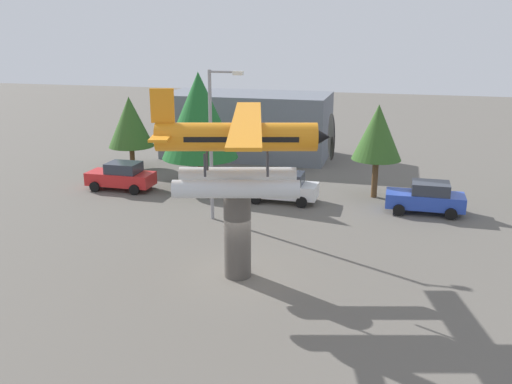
{
  "coord_description": "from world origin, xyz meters",
  "views": [
    {
      "loc": [
        6.0,
        -20.2,
        9.82
      ],
      "look_at": [
        0.0,
        3.0,
        2.75
      ],
      "focal_mm": 38.96,
      "sensor_mm": 36.0,
      "label": 1
    }
  ],
  "objects_px": {
    "tree_center_back": "(378,133)",
    "display_pedestal": "(237,234)",
    "streetlight_primary": "(214,135)",
    "floatplane_monument": "(240,149)",
    "car_far_blue": "(426,198)",
    "tree_west": "(130,122)",
    "car_mid_white": "(283,187)",
    "storefront_building": "(247,125)",
    "tree_east": "(199,115)",
    "car_near_red": "(122,176)"
  },
  "relations": [
    {
      "from": "car_far_blue",
      "to": "tree_east",
      "type": "xyz_separation_m",
      "value": [
        -13.85,
        1.89,
        3.74
      ]
    },
    {
      "from": "car_mid_white",
      "to": "car_far_blue",
      "type": "distance_m",
      "value": 8.09
    },
    {
      "from": "floatplane_monument",
      "to": "streetlight_primary",
      "type": "bearing_deg",
      "value": 102.23
    },
    {
      "from": "display_pedestal",
      "to": "tree_center_back",
      "type": "distance_m",
      "value": 13.86
    },
    {
      "from": "display_pedestal",
      "to": "tree_center_back",
      "type": "bearing_deg",
      "value": 69.24
    },
    {
      "from": "floatplane_monument",
      "to": "streetlight_primary",
      "type": "xyz_separation_m",
      "value": [
        -3.26,
        6.52,
        -0.77
      ]
    },
    {
      "from": "floatplane_monument",
      "to": "car_mid_white",
      "type": "relative_size",
      "value": 2.46
    },
    {
      "from": "car_near_red",
      "to": "car_mid_white",
      "type": "bearing_deg",
      "value": -179.67
    },
    {
      "from": "tree_west",
      "to": "tree_east",
      "type": "height_order",
      "value": "tree_east"
    },
    {
      "from": "car_far_blue",
      "to": "storefront_building",
      "type": "bearing_deg",
      "value": -40.79
    },
    {
      "from": "tree_center_back",
      "to": "streetlight_primary",
      "type": "bearing_deg",
      "value": -141.92
    },
    {
      "from": "display_pedestal",
      "to": "tree_west",
      "type": "bearing_deg",
      "value": 128.63
    },
    {
      "from": "display_pedestal",
      "to": "floatplane_monument",
      "type": "height_order",
      "value": "floatplane_monument"
    },
    {
      "from": "car_near_red",
      "to": "streetlight_primary",
      "type": "distance_m",
      "value": 9.29
    },
    {
      "from": "car_far_blue",
      "to": "tree_west",
      "type": "distance_m",
      "value": 21.26
    },
    {
      "from": "floatplane_monument",
      "to": "storefront_building",
      "type": "distance_m",
      "value": 22.89
    },
    {
      "from": "display_pedestal",
      "to": "tree_west",
      "type": "xyz_separation_m",
      "value": [
        -12.65,
        15.83,
        1.56
      ]
    },
    {
      "from": "car_far_blue",
      "to": "tree_center_back",
      "type": "height_order",
      "value": "tree_center_back"
    },
    {
      "from": "display_pedestal",
      "to": "streetlight_primary",
      "type": "xyz_separation_m",
      "value": [
        -3.13,
        6.55,
        2.73
      ]
    },
    {
      "from": "streetlight_primary",
      "to": "tree_center_back",
      "type": "bearing_deg",
      "value": 38.08
    },
    {
      "from": "storefront_building",
      "to": "tree_east",
      "type": "distance_m",
      "value": 9.91
    },
    {
      "from": "tree_center_back",
      "to": "display_pedestal",
      "type": "bearing_deg",
      "value": -110.76
    },
    {
      "from": "tree_west",
      "to": "streetlight_primary",
      "type": "bearing_deg",
      "value": -44.27
    },
    {
      "from": "floatplane_monument",
      "to": "streetlight_primary",
      "type": "height_order",
      "value": "streetlight_primary"
    },
    {
      "from": "streetlight_primary",
      "to": "tree_west",
      "type": "distance_m",
      "value": 13.35
    },
    {
      "from": "tree_east",
      "to": "streetlight_primary",
      "type": "bearing_deg",
      "value": -63.0
    },
    {
      "from": "tree_center_back",
      "to": "storefront_building",
      "type": "bearing_deg",
      "value": 138.72
    },
    {
      "from": "tree_east",
      "to": "tree_center_back",
      "type": "height_order",
      "value": "tree_east"
    },
    {
      "from": "streetlight_primary",
      "to": "tree_west",
      "type": "relative_size",
      "value": 1.51
    },
    {
      "from": "display_pedestal",
      "to": "streetlight_primary",
      "type": "distance_m",
      "value": 7.76
    },
    {
      "from": "display_pedestal",
      "to": "tree_east",
      "type": "distance_m",
      "value": 14.03
    },
    {
      "from": "car_mid_white",
      "to": "storefront_building",
      "type": "bearing_deg",
      "value": -65.22
    },
    {
      "from": "car_mid_white",
      "to": "storefront_building",
      "type": "distance_m",
      "value": 12.74
    },
    {
      "from": "display_pedestal",
      "to": "car_mid_white",
      "type": "bearing_deg",
      "value": 91.76
    },
    {
      "from": "streetlight_primary",
      "to": "tree_east",
      "type": "relative_size",
      "value": 1.08
    },
    {
      "from": "tree_east",
      "to": "car_far_blue",
      "type": "bearing_deg",
      "value": -7.77
    },
    {
      "from": "tree_west",
      "to": "storefront_building",
      "type": "bearing_deg",
      "value": 41.27
    },
    {
      "from": "tree_east",
      "to": "tree_center_back",
      "type": "relative_size",
      "value": 1.3
    },
    {
      "from": "tree_west",
      "to": "car_far_blue",
      "type": "bearing_deg",
      "value": -14.77
    },
    {
      "from": "car_mid_white",
      "to": "streetlight_primary",
      "type": "distance_m",
      "value": 6.11
    },
    {
      "from": "display_pedestal",
      "to": "tree_west",
      "type": "height_order",
      "value": "tree_west"
    },
    {
      "from": "car_mid_white",
      "to": "display_pedestal",
      "type": "bearing_deg",
      "value": 91.76
    },
    {
      "from": "streetlight_primary",
      "to": "tree_west",
      "type": "height_order",
      "value": "streetlight_primary"
    },
    {
      "from": "car_far_blue",
      "to": "tree_west",
      "type": "height_order",
      "value": "tree_west"
    },
    {
      "from": "streetlight_primary",
      "to": "tree_west",
      "type": "xyz_separation_m",
      "value": [
        -9.52,
        9.28,
        -1.18
      ]
    },
    {
      "from": "display_pedestal",
      "to": "car_far_blue",
      "type": "xyz_separation_m",
      "value": [
        7.77,
        10.45,
        -0.95
      ]
    },
    {
      "from": "car_mid_white",
      "to": "tree_east",
      "type": "bearing_deg",
      "value": -17.47
    },
    {
      "from": "floatplane_monument",
      "to": "display_pedestal",
      "type": "bearing_deg",
      "value": -180.0
    },
    {
      "from": "display_pedestal",
      "to": "car_far_blue",
      "type": "bearing_deg",
      "value": 53.37
    },
    {
      "from": "floatplane_monument",
      "to": "car_far_blue",
      "type": "height_order",
      "value": "floatplane_monument"
    }
  ]
}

